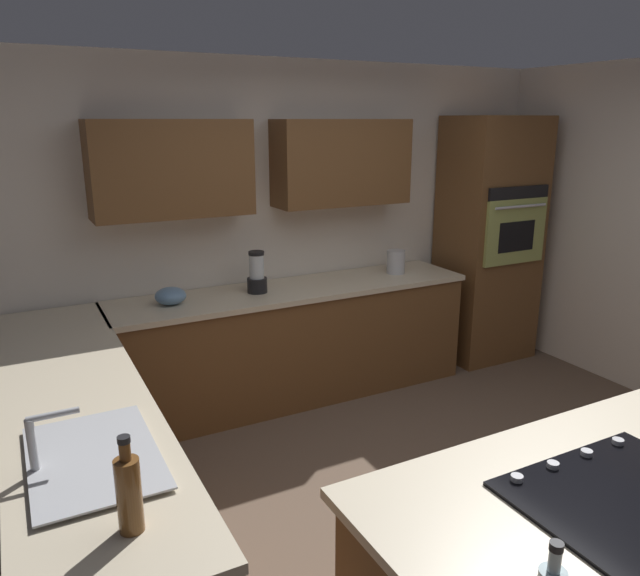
{
  "coord_description": "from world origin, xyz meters",
  "views": [
    {
      "loc": [
        2.0,
        2.32,
        2.15
      ],
      "look_at": [
        0.36,
        -0.81,
        1.16
      ],
      "focal_mm": 33.82,
      "sensor_mm": 36.0,
      "label": 1
    }
  ],
  "objects_px": {
    "mixing_bowl": "(171,296)",
    "dish_soap_bottle": "(129,493)",
    "sink_unit": "(91,457)",
    "kettle": "(396,262)",
    "wall_oven": "(489,240)",
    "blender": "(257,275)",
    "cooktop": "(623,494)"
  },
  "relations": [
    {
      "from": "wall_oven",
      "to": "cooktop",
      "type": "bearing_deg",
      "value": 54.48
    },
    {
      "from": "kettle",
      "to": "blender",
      "type": "bearing_deg",
      "value": 0.0
    },
    {
      "from": "dish_soap_bottle",
      "to": "cooktop",
      "type": "bearing_deg",
      "value": 158.44
    },
    {
      "from": "mixing_bowl",
      "to": "dish_soap_bottle",
      "type": "xyz_separation_m",
      "value": [
        0.72,
        2.35,
        0.08
      ]
    },
    {
      "from": "kettle",
      "to": "dish_soap_bottle",
      "type": "distance_m",
      "value": 3.52
    },
    {
      "from": "cooktop",
      "to": "mixing_bowl",
      "type": "xyz_separation_m",
      "value": [
        0.81,
        -2.95,
        0.05
      ]
    },
    {
      "from": "wall_oven",
      "to": "sink_unit",
      "type": "distance_m",
      "value": 4.12
    },
    {
      "from": "mixing_bowl",
      "to": "kettle",
      "type": "relative_size",
      "value": 1.11
    },
    {
      "from": "kettle",
      "to": "dish_soap_bottle",
      "type": "relative_size",
      "value": 0.59
    },
    {
      "from": "sink_unit",
      "to": "mixing_bowl",
      "type": "xyz_separation_m",
      "value": [
        -0.78,
        -1.87,
        0.04
      ]
    },
    {
      "from": "cooktop",
      "to": "dish_soap_bottle",
      "type": "xyz_separation_m",
      "value": [
        1.53,
        -0.6,
        0.13
      ]
    },
    {
      "from": "sink_unit",
      "to": "dish_soap_bottle",
      "type": "xyz_separation_m",
      "value": [
        -0.06,
        0.48,
        0.12
      ]
    },
    {
      "from": "wall_oven",
      "to": "dish_soap_bottle",
      "type": "relative_size",
      "value": 6.64
    },
    {
      "from": "wall_oven",
      "to": "mixing_bowl",
      "type": "height_order",
      "value": "wall_oven"
    },
    {
      "from": "sink_unit",
      "to": "dish_soap_bottle",
      "type": "height_order",
      "value": "dish_soap_bottle"
    },
    {
      "from": "cooktop",
      "to": "blender",
      "type": "bearing_deg",
      "value": -86.93
    },
    {
      "from": "wall_oven",
      "to": "dish_soap_bottle",
      "type": "bearing_deg",
      "value": 32.73
    },
    {
      "from": "cooktop",
      "to": "blender",
      "type": "xyz_separation_m",
      "value": [
        0.16,
        -2.95,
        0.13
      ]
    },
    {
      "from": "mixing_bowl",
      "to": "dish_soap_bottle",
      "type": "height_order",
      "value": "dish_soap_bottle"
    },
    {
      "from": "mixing_bowl",
      "to": "wall_oven",
      "type": "bearing_deg",
      "value": 179.59
    },
    {
      "from": "cooktop",
      "to": "dish_soap_bottle",
      "type": "height_order",
      "value": "dish_soap_bottle"
    },
    {
      "from": "cooktop",
      "to": "mixing_bowl",
      "type": "height_order",
      "value": "mixing_bowl"
    },
    {
      "from": "blender",
      "to": "kettle",
      "type": "bearing_deg",
      "value": 180.0
    },
    {
      "from": "wall_oven",
      "to": "sink_unit",
      "type": "relative_size",
      "value": 3.12
    },
    {
      "from": "blender",
      "to": "dish_soap_bottle",
      "type": "xyz_separation_m",
      "value": [
        1.37,
        2.35,
        0.0
      ]
    },
    {
      "from": "dish_soap_bottle",
      "to": "wall_oven",
      "type": "bearing_deg",
      "value": -147.27
    },
    {
      "from": "wall_oven",
      "to": "blender",
      "type": "height_order",
      "value": "wall_oven"
    },
    {
      "from": "wall_oven",
      "to": "dish_soap_bottle",
      "type": "xyz_separation_m",
      "value": [
        3.62,
        2.33,
        -0.06
      ]
    },
    {
      "from": "cooktop",
      "to": "blender",
      "type": "relative_size",
      "value": 2.43
    },
    {
      "from": "wall_oven",
      "to": "cooktop",
      "type": "height_order",
      "value": "wall_oven"
    },
    {
      "from": "sink_unit",
      "to": "kettle",
      "type": "xyz_separation_m",
      "value": [
        -2.68,
        -1.87,
        0.08
      ]
    },
    {
      "from": "cooktop",
      "to": "mixing_bowl",
      "type": "relative_size",
      "value": 3.51
    }
  ]
}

